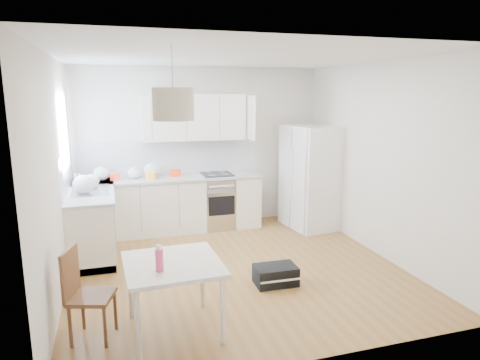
{
  "coord_description": "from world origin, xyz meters",
  "views": [
    {
      "loc": [
        -1.49,
        -5.09,
        2.29
      ],
      "look_at": [
        0.18,
        0.4,
        1.1
      ],
      "focal_mm": 32.0,
      "sensor_mm": 36.0,
      "label": 1
    }
  ],
  "objects_px": {
    "dining_chair": "(92,295)",
    "refrigerator": "(312,177)",
    "dining_table": "(173,270)",
    "gym_bag": "(276,275)"
  },
  "relations": [
    {
      "from": "refrigerator",
      "to": "gym_bag",
      "type": "bearing_deg",
      "value": -133.16
    },
    {
      "from": "refrigerator",
      "to": "dining_table",
      "type": "xyz_separation_m",
      "value": [
        -2.74,
        -2.61,
        -0.24
      ]
    },
    {
      "from": "refrigerator",
      "to": "gym_bag",
      "type": "relative_size",
      "value": 3.47
    },
    {
      "from": "dining_table",
      "to": "gym_bag",
      "type": "xyz_separation_m",
      "value": [
        1.32,
        0.67,
        -0.52
      ]
    },
    {
      "from": "gym_bag",
      "to": "refrigerator",
      "type": "bearing_deg",
      "value": 55.76
    },
    {
      "from": "dining_chair",
      "to": "refrigerator",
      "type": "bearing_deg",
      "value": 53.17
    },
    {
      "from": "dining_chair",
      "to": "gym_bag",
      "type": "bearing_deg",
      "value": 33.05
    },
    {
      "from": "refrigerator",
      "to": "gym_bag",
      "type": "height_order",
      "value": "refrigerator"
    },
    {
      "from": "refrigerator",
      "to": "dining_table",
      "type": "bearing_deg",
      "value": -143.43
    },
    {
      "from": "dining_table",
      "to": "gym_bag",
      "type": "distance_m",
      "value": 1.57
    }
  ]
}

